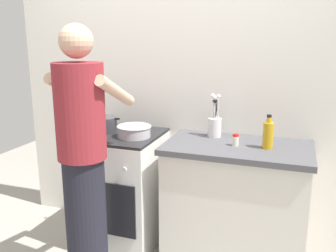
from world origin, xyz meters
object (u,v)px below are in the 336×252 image
(pot, at_px, (104,124))
(spice_bottle, at_px, (235,140))
(mixing_bowl, at_px, (134,131))
(utensil_crock, at_px, (215,124))
(stove_range, at_px, (122,188))
(oil_bottle, at_px, (268,135))
(person, at_px, (83,164))

(pot, xyz_separation_m, spice_bottle, (1.03, -0.04, -0.02))
(mixing_bowl, bearing_deg, utensil_crock, 20.05)
(stove_range, xyz_separation_m, mixing_bowl, (0.14, -0.05, 0.50))
(stove_range, xyz_separation_m, pot, (-0.14, 0.01, 0.51))
(utensil_crock, distance_m, spice_bottle, 0.27)
(stove_range, xyz_separation_m, oil_bottle, (1.10, -0.02, 0.54))
(utensil_crock, xyz_separation_m, oil_bottle, (0.40, -0.17, -0.00))
(stove_range, relative_size, utensil_crock, 2.80)
(stove_range, xyz_separation_m, spice_bottle, (0.89, -0.03, 0.49))
(spice_bottle, relative_size, person, 0.05)
(pot, xyz_separation_m, mixing_bowl, (0.28, -0.06, -0.01))
(oil_bottle, bearing_deg, spice_bottle, -177.19)
(person, bearing_deg, mixing_bowl, 79.87)
(spice_bottle, bearing_deg, pot, 177.76)
(stove_range, bearing_deg, utensil_crock, 12.79)
(utensil_crock, xyz_separation_m, spice_bottle, (0.19, -0.18, -0.06))
(stove_range, distance_m, oil_bottle, 1.23)
(spice_bottle, bearing_deg, utensil_crock, 135.22)
(stove_range, relative_size, mixing_bowl, 3.49)
(spice_bottle, distance_m, person, 1.02)
(stove_range, height_order, spice_bottle, spice_bottle)
(pot, bearing_deg, stove_range, -5.99)
(pot, xyz_separation_m, person, (0.18, -0.60, -0.10))
(pot, bearing_deg, oil_bottle, -1.38)
(stove_range, relative_size, oil_bottle, 3.94)
(utensil_crock, distance_m, oil_bottle, 0.43)
(utensil_crock, bearing_deg, person, -131.28)
(utensil_crock, bearing_deg, pot, -170.25)
(stove_range, height_order, pot, pot)
(stove_range, relative_size, spice_bottle, 10.80)
(mixing_bowl, bearing_deg, oil_bottle, 1.81)
(pot, bearing_deg, mixing_bowl, -12.12)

